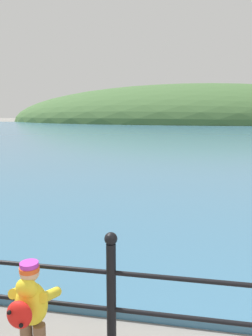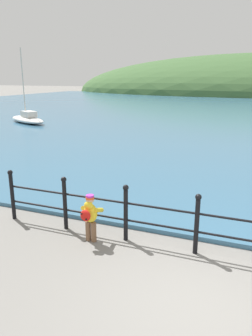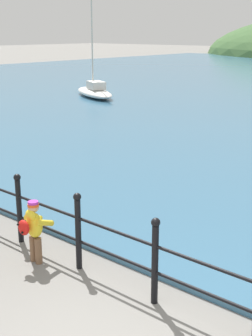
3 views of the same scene
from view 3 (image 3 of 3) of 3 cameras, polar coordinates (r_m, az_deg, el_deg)
iron_railing at (r=6.15m, az=3.55°, el=-10.96°), size 8.74×0.12×1.21m
child_in_coat at (r=7.31m, az=-11.23°, el=-6.97°), size 0.38×0.53×1.00m
boat_nearest_quay at (r=25.16m, az=-3.86°, el=9.31°), size 4.35×3.09×5.08m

